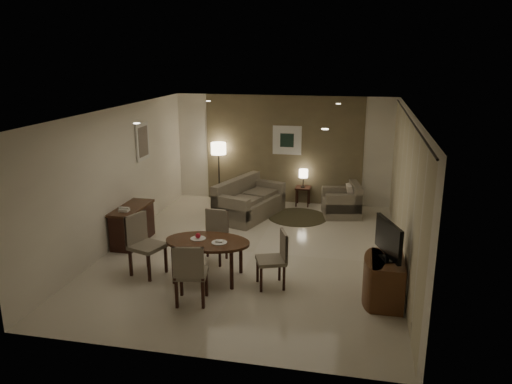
% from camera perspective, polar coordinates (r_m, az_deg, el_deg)
% --- Properties ---
extents(room_shell, '(5.50, 7.00, 2.70)m').
position_cam_1_polar(room_shell, '(9.61, 0.25, 1.47)').
color(room_shell, beige).
rests_on(room_shell, ground).
extents(taupe_accent, '(3.96, 0.03, 2.70)m').
position_cam_1_polar(taupe_accent, '(12.57, 3.12, 4.84)').
color(taupe_accent, olive).
rests_on(taupe_accent, wall_back).
extents(curtain_wall, '(0.08, 6.70, 2.58)m').
position_cam_1_polar(curtain_wall, '(9.07, 16.52, -0.25)').
color(curtain_wall, beige).
rests_on(curtain_wall, wall_right).
extents(curtain_rod, '(0.03, 6.80, 0.03)m').
position_cam_1_polar(curtain_rod, '(8.82, 17.19, 8.03)').
color(curtain_rod, black).
rests_on(curtain_rod, wall_right).
extents(art_back_frame, '(0.72, 0.03, 0.72)m').
position_cam_1_polar(art_back_frame, '(12.49, 3.57, 5.93)').
color(art_back_frame, silver).
rests_on(art_back_frame, wall_back).
extents(art_back_canvas, '(0.34, 0.01, 0.34)m').
position_cam_1_polar(art_back_canvas, '(12.47, 3.56, 5.92)').
color(art_back_canvas, black).
rests_on(art_back_canvas, wall_back).
extents(art_left_frame, '(0.03, 0.60, 0.80)m').
position_cam_1_polar(art_left_frame, '(11.09, -12.84, 5.64)').
color(art_left_frame, silver).
rests_on(art_left_frame, wall_left).
extents(art_left_canvas, '(0.01, 0.46, 0.64)m').
position_cam_1_polar(art_left_canvas, '(11.09, -12.77, 5.64)').
color(art_left_canvas, gray).
rests_on(art_left_canvas, wall_left).
extents(downlight_nl, '(0.10, 0.10, 0.01)m').
position_cam_1_polar(downlight_nl, '(7.73, -13.47, 7.64)').
color(downlight_nl, white).
rests_on(downlight_nl, ceiling).
extents(downlight_nr, '(0.10, 0.10, 0.01)m').
position_cam_1_polar(downlight_nr, '(7.01, 7.89, 7.13)').
color(downlight_nr, white).
rests_on(downlight_nr, ceiling).
extents(downlight_fl, '(0.10, 0.10, 0.01)m').
position_cam_1_polar(downlight_fl, '(11.07, -5.47, 10.30)').
color(downlight_fl, white).
rests_on(downlight_fl, ceiling).
extents(downlight_fr, '(0.10, 0.10, 0.01)m').
position_cam_1_polar(downlight_fr, '(10.58, 9.40, 9.92)').
color(downlight_fr, white).
rests_on(downlight_fr, ceiling).
extents(console_desk, '(0.48, 1.20, 0.75)m').
position_cam_1_polar(console_desk, '(10.31, -13.93, -3.67)').
color(console_desk, '#432315').
rests_on(console_desk, floor).
extents(telephone, '(0.20, 0.14, 0.09)m').
position_cam_1_polar(telephone, '(9.92, -14.84, -1.90)').
color(telephone, white).
rests_on(telephone, console_desk).
extents(tv_cabinet, '(0.48, 0.90, 0.70)m').
position_cam_1_polar(tv_cabinet, '(7.98, 14.70, -9.78)').
color(tv_cabinet, brown).
rests_on(tv_cabinet, floor).
extents(flat_tv, '(0.36, 0.85, 0.60)m').
position_cam_1_polar(flat_tv, '(7.72, 14.90, -5.27)').
color(flat_tv, black).
rests_on(flat_tv, tv_cabinet).
extents(dining_table, '(1.44, 0.90, 0.67)m').
position_cam_1_polar(dining_table, '(8.53, -5.51, -7.69)').
color(dining_table, '#432315').
rests_on(dining_table, floor).
extents(chair_near, '(0.55, 0.55, 0.99)m').
position_cam_1_polar(chair_near, '(7.72, -7.41, -9.08)').
color(chair_near, gray).
rests_on(chair_near, floor).
extents(chair_far, '(0.48, 0.48, 0.94)m').
position_cam_1_polar(chair_far, '(9.12, -4.92, -5.21)').
color(chair_far, gray).
rests_on(chair_far, floor).
extents(chair_left, '(0.65, 0.65, 1.05)m').
position_cam_1_polar(chair_left, '(8.76, -12.30, -6.00)').
color(chair_left, gray).
rests_on(chair_left, floor).
extents(chair_right, '(0.58, 0.58, 0.93)m').
position_cam_1_polar(chair_right, '(8.16, 1.69, -7.74)').
color(chair_right, gray).
rests_on(chair_right, floor).
extents(plate_a, '(0.26, 0.26, 0.02)m').
position_cam_1_polar(plate_a, '(8.49, -6.64, -5.31)').
color(plate_a, white).
rests_on(plate_a, dining_table).
extents(plate_b, '(0.26, 0.26, 0.02)m').
position_cam_1_polar(plate_b, '(8.29, -4.22, -5.78)').
color(plate_b, white).
rests_on(plate_b, dining_table).
extents(fruit_apple, '(0.09, 0.09, 0.09)m').
position_cam_1_polar(fruit_apple, '(8.48, -6.65, -4.97)').
color(fruit_apple, '#B31426').
rests_on(fruit_apple, plate_a).
extents(napkin, '(0.12, 0.08, 0.03)m').
position_cam_1_polar(napkin, '(8.28, -4.22, -5.63)').
color(napkin, white).
rests_on(napkin, plate_b).
extents(round_rug, '(1.38, 1.38, 0.01)m').
position_cam_1_polar(round_rug, '(11.68, 4.78, -2.86)').
color(round_rug, '#433F25').
rests_on(round_rug, floor).
extents(sofa, '(2.03, 1.45, 0.86)m').
position_cam_1_polar(sofa, '(11.57, -0.71, -0.77)').
color(sofa, gray).
rests_on(sofa, floor).
extents(armchair, '(0.98, 1.01, 0.77)m').
position_cam_1_polar(armchair, '(11.83, 9.72, -0.86)').
color(armchair, gray).
rests_on(armchair, floor).
extents(side_table, '(0.37, 0.37, 0.47)m').
position_cam_1_polar(side_table, '(12.53, 5.37, -0.48)').
color(side_table, black).
rests_on(side_table, floor).
extents(table_lamp, '(0.22, 0.22, 0.50)m').
position_cam_1_polar(table_lamp, '(12.41, 5.43, 1.68)').
color(table_lamp, '#FFEAC1').
rests_on(table_lamp, side_table).
extents(floor_lamp, '(0.38, 0.38, 1.51)m').
position_cam_1_polar(floor_lamp, '(12.82, -4.25, 2.32)').
color(floor_lamp, '#FFE5B7').
rests_on(floor_lamp, floor).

